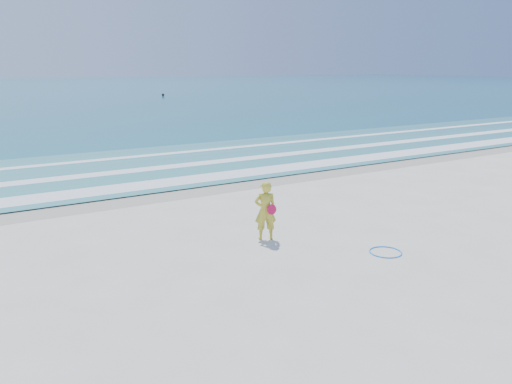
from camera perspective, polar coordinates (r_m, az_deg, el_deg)
ground at (r=11.33m, az=11.08°, el=-9.12°), size 400.00×400.00×0.00m
wet_sand at (r=18.62m, az=-7.72°, el=0.29°), size 400.00×2.40×0.00m
shallow at (r=23.19m, az=-12.68°, el=2.93°), size 400.00×10.00×0.01m
foam_near at (r=19.78m, az=-9.23°, el=1.21°), size 400.00×1.40×0.01m
foam_mid at (r=22.44m, az=-12.03°, el=2.62°), size 400.00×0.90×0.01m
foam_far at (r=25.53m, az=-14.50°, el=3.86°), size 400.00×0.60×0.01m
hoop at (r=12.70m, az=14.59°, el=-6.66°), size 0.87×0.87×0.03m
buoy at (r=78.03m, az=-10.58°, el=10.87°), size 0.40×0.40×0.40m
woman at (r=12.97m, az=1.08°, el=-2.15°), size 0.67×0.57×1.57m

